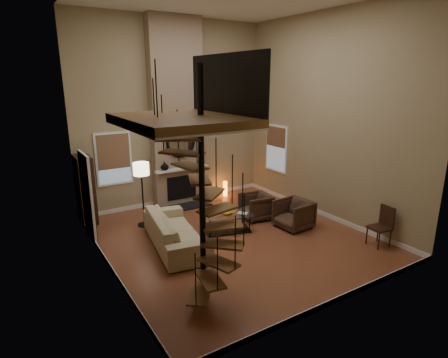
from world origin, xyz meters
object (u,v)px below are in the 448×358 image
coffee_table (227,221)px  side_chair (383,224)px  sofa (174,230)px  hutch (85,189)px  accent_lamp (225,189)px  armchair_far (296,214)px  floor_lamp (141,174)px  armchair_near (258,206)px

coffee_table → side_chair: (2.65, -2.55, 0.24)m
sofa → hutch: bearing=38.5°
hutch → coffee_table: size_ratio=1.32×
accent_lamp → side_chair: (1.16, -5.06, 0.28)m
armchair_far → accent_lamp: size_ratio=1.74×
coffee_table → floor_lamp: floor_lamp is taller
armchair_far → accent_lamp: (-0.20, 3.18, -0.10)m
sofa → armchair_far: 3.25m
coffee_table → floor_lamp: bearing=137.6°
armchair_near → hutch: bearing=-108.8°
hutch → coffee_table: bearing=-40.4°
sofa → coffee_table: bearing=-79.4°
armchair_far → floor_lamp: floor_lamp is taller
coffee_table → armchair_far: bearing=-21.6°
armchair_far → accent_lamp: 3.19m
coffee_table → accent_lamp: 2.92m
accent_lamp → armchair_near: bearing=-97.2°
accent_lamp → coffee_table: bearing=-120.8°
side_chair → floor_lamp: bearing=136.7°
sofa → armchair_near: bearing=-73.1°
sofa → accent_lamp: size_ratio=5.13×
armchair_near → coffee_table: size_ratio=0.57×
hutch → armchair_near: 4.68m
floor_lamp → accent_lamp: floor_lamp is taller
floor_lamp → accent_lamp: (3.16, 0.99, -1.16)m
armchair_near → coffee_table: (-1.22, -0.33, -0.07)m
floor_lamp → accent_lamp: bearing=17.4°
armchair_far → side_chair: (0.96, -1.88, 0.17)m
armchair_near → floor_lamp: (-2.88, 1.19, 1.06)m
armchair_near → accent_lamp: (0.28, 2.18, -0.10)m
armchair_near → floor_lamp: 3.29m
hutch → sofa: bearing=-60.6°
armchair_near → side_chair: size_ratio=0.83×
coffee_table → hutch: bearing=139.6°
coffee_table → side_chair: side_chair is taller
hutch → armchair_far: hutch is taller
sofa → side_chair: (4.14, -2.51, 0.13)m
floor_lamp → accent_lamp: size_ratio=3.50×
armchair_near → coffee_table: 1.26m
armchair_near → side_chair: (1.44, -2.88, 0.17)m
sofa → armchair_far: bearing=-92.1°
coffee_table → side_chair: 3.69m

